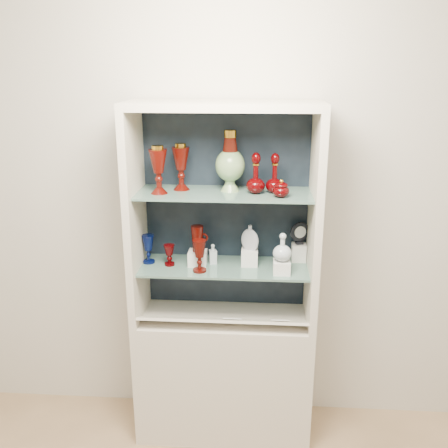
# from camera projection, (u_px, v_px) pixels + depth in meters

# --- Properties ---
(wall_back) EXTENTS (3.50, 0.02, 2.80)m
(wall_back) POSITION_uv_depth(u_px,v_px,m) (227.00, 196.00, 2.85)
(wall_back) COLOR beige
(wall_back) RESTS_ON ground
(cabinet_base) EXTENTS (1.00, 0.40, 0.75)m
(cabinet_base) POSITION_uv_depth(u_px,v_px,m) (224.00, 373.00, 2.95)
(cabinet_base) COLOR beige
(cabinet_base) RESTS_ON ground
(cabinet_back_panel) EXTENTS (0.98, 0.02, 1.15)m
(cabinet_back_panel) POSITION_uv_depth(u_px,v_px,m) (226.00, 210.00, 2.84)
(cabinet_back_panel) COLOR black
(cabinet_back_panel) RESTS_ON cabinet_base
(cabinet_side_left) EXTENTS (0.04, 0.40, 1.15)m
(cabinet_side_left) POSITION_uv_depth(u_px,v_px,m) (136.00, 218.00, 2.69)
(cabinet_side_left) COLOR beige
(cabinet_side_left) RESTS_ON cabinet_base
(cabinet_side_right) EXTENTS (0.04, 0.40, 1.15)m
(cabinet_side_right) POSITION_uv_depth(u_px,v_px,m) (315.00, 221.00, 2.63)
(cabinet_side_right) COLOR beige
(cabinet_side_right) RESTS_ON cabinet_base
(cabinet_top_cap) EXTENTS (1.00, 0.40, 0.04)m
(cabinet_top_cap) POSITION_uv_depth(u_px,v_px,m) (224.00, 106.00, 2.48)
(cabinet_top_cap) COLOR beige
(cabinet_top_cap) RESTS_ON cabinet_side_left
(shelf_lower) EXTENTS (0.92, 0.34, 0.01)m
(shelf_lower) POSITION_uv_depth(u_px,v_px,m) (224.00, 267.00, 2.77)
(shelf_lower) COLOR slate
(shelf_lower) RESTS_ON cabinet_side_left
(shelf_upper) EXTENTS (0.92, 0.34, 0.01)m
(shelf_upper) POSITION_uv_depth(u_px,v_px,m) (224.00, 193.00, 2.64)
(shelf_upper) COLOR slate
(shelf_upper) RESTS_ON cabinet_side_left
(label_ledge) EXTENTS (0.92, 0.17, 0.09)m
(label_ledge) POSITION_uv_depth(u_px,v_px,m) (223.00, 321.00, 2.72)
(label_ledge) COLOR beige
(label_ledge) RESTS_ON cabinet_base
(label_card_0) EXTENTS (0.10, 0.06, 0.03)m
(label_card_0) POSITION_uv_depth(u_px,v_px,m) (233.00, 319.00, 2.71)
(label_card_0) COLOR white
(label_card_0) RESTS_ON label_ledge
(label_card_1) EXTENTS (0.10, 0.06, 0.03)m
(label_card_1) POSITION_uv_depth(u_px,v_px,m) (280.00, 320.00, 2.70)
(label_card_1) COLOR white
(label_card_1) RESTS_ON label_ledge
(pedestal_lamp_left) EXTENTS (0.13, 0.13, 0.25)m
(pedestal_lamp_left) POSITION_uv_depth(u_px,v_px,m) (181.00, 167.00, 2.66)
(pedestal_lamp_left) COLOR #490C07
(pedestal_lamp_left) RESTS_ON shelf_upper
(pedestal_lamp_right) EXTENTS (0.10, 0.10, 0.25)m
(pedestal_lamp_right) POSITION_uv_depth(u_px,v_px,m) (158.00, 170.00, 2.58)
(pedestal_lamp_right) COLOR #490C07
(pedestal_lamp_right) RESTS_ON shelf_upper
(enamel_urn) EXTENTS (0.20, 0.20, 0.32)m
(enamel_urn) POSITION_uv_depth(u_px,v_px,m) (230.00, 161.00, 2.62)
(enamel_urn) COLOR #094F28
(enamel_urn) RESTS_ON shelf_upper
(ruby_decanter_a) EXTENTS (0.09, 0.09, 0.24)m
(ruby_decanter_a) POSITION_uv_depth(u_px,v_px,m) (275.00, 171.00, 2.59)
(ruby_decanter_a) COLOR #420001
(ruby_decanter_a) RESTS_ON shelf_upper
(ruby_decanter_b) EXTENTS (0.12, 0.12, 0.23)m
(ruby_decanter_b) POSITION_uv_depth(u_px,v_px,m) (256.00, 172.00, 2.58)
(ruby_decanter_b) COLOR #420001
(ruby_decanter_b) RESTS_ON shelf_upper
(lidded_bowl) EXTENTS (0.10, 0.10, 0.10)m
(lidded_bowl) POSITION_uv_depth(u_px,v_px,m) (281.00, 188.00, 2.52)
(lidded_bowl) COLOR #420001
(lidded_bowl) RESTS_ON shelf_upper
(cobalt_goblet) EXTENTS (0.09, 0.09, 0.16)m
(cobalt_goblet) POSITION_uv_depth(u_px,v_px,m) (148.00, 249.00, 2.79)
(cobalt_goblet) COLOR #040D40
(cobalt_goblet) RESTS_ON shelf_lower
(ruby_goblet_tall) EXTENTS (0.08, 0.08, 0.18)m
(ruby_goblet_tall) POSITION_uv_depth(u_px,v_px,m) (199.00, 256.00, 2.67)
(ruby_goblet_tall) COLOR #490C07
(ruby_goblet_tall) RESTS_ON shelf_lower
(ruby_goblet_small) EXTENTS (0.07, 0.07, 0.12)m
(ruby_goblet_small) POSITION_uv_depth(u_px,v_px,m) (169.00, 255.00, 2.76)
(ruby_goblet_small) COLOR #420001
(ruby_goblet_small) RESTS_ON shelf_lower
(riser_ruby_pitcher) EXTENTS (0.10, 0.10, 0.08)m
(riser_ruby_pitcher) POSITION_uv_depth(u_px,v_px,m) (198.00, 258.00, 2.77)
(riser_ruby_pitcher) COLOR silver
(riser_ruby_pitcher) RESTS_ON shelf_lower
(ruby_pitcher) EXTENTS (0.11, 0.07, 0.15)m
(ruby_pitcher) POSITION_uv_depth(u_px,v_px,m) (197.00, 239.00, 2.74)
(ruby_pitcher) COLOR #490C07
(ruby_pitcher) RESTS_ON riser_ruby_pitcher
(clear_square_bottle) EXTENTS (0.05, 0.05, 0.12)m
(clear_square_bottle) POSITION_uv_depth(u_px,v_px,m) (213.00, 254.00, 2.78)
(clear_square_bottle) COLOR #ADBCC6
(clear_square_bottle) RESTS_ON shelf_lower
(riser_flat_flask) EXTENTS (0.09, 0.09, 0.09)m
(riser_flat_flask) POSITION_uv_depth(u_px,v_px,m) (250.00, 257.00, 2.77)
(riser_flat_flask) COLOR silver
(riser_flat_flask) RESTS_ON shelf_lower
(flat_flask) EXTENTS (0.11, 0.08, 0.15)m
(flat_flask) POSITION_uv_depth(u_px,v_px,m) (250.00, 237.00, 2.73)
(flat_flask) COLOR #ABB1BD
(flat_flask) RESTS_ON riser_flat_flask
(riser_clear_round_decanter) EXTENTS (0.09, 0.09, 0.07)m
(riser_clear_round_decanter) POSITION_uv_depth(u_px,v_px,m) (282.00, 267.00, 2.66)
(riser_clear_round_decanter) COLOR silver
(riser_clear_round_decanter) RESTS_ON shelf_lower
(clear_round_decanter) EXTENTS (0.12, 0.12, 0.15)m
(clear_round_decanter) POSITION_uv_depth(u_px,v_px,m) (282.00, 248.00, 2.62)
(clear_round_decanter) COLOR #ADBCC6
(clear_round_decanter) RESTS_ON riser_clear_round_decanter
(riser_cameo_medallion) EXTENTS (0.08, 0.08, 0.10)m
(riser_cameo_medallion) POSITION_uv_depth(u_px,v_px,m) (299.00, 252.00, 2.83)
(riser_cameo_medallion) COLOR silver
(riser_cameo_medallion) RESTS_ON shelf_lower
(cameo_medallion) EXTENTS (0.12, 0.08, 0.13)m
(cameo_medallion) POSITION_uv_depth(u_px,v_px,m) (300.00, 233.00, 2.79)
(cameo_medallion) COLOR black
(cameo_medallion) RESTS_ON riser_cameo_medallion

